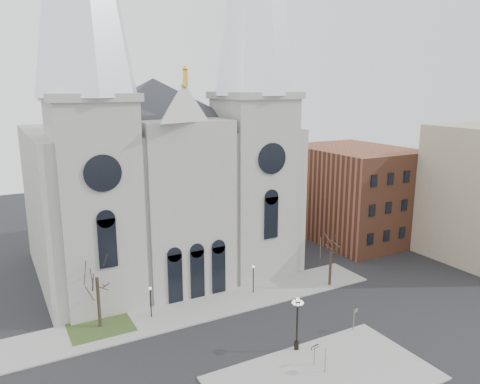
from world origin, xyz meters
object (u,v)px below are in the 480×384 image
one_way_sign (314,351)px  street_name_sign (354,318)px  stop_sign (326,354)px  globe_lamp (297,317)px

one_way_sign → street_name_sign: (6.85, 2.74, -0.00)m
stop_sign → globe_lamp: globe_lamp is taller
globe_lamp → street_name_sign: (6.73, 0.03, -1.80)m
globe_lamp → one_way_sign: size_ratio=2.58×
one_way_sign → street_name_sign: bearing=10.7°
street_name_sign → one_way_sign: bearing=178.8°
globe_lamp → street_name_sign: globe_lamp is taller
stop_sign → street_name_sign: (6.68, 3.97, -0.28)m
globe_lamp → stop_sign: bearing=-89.3°
stop_sign → globe_lamp: bearing=67.0°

